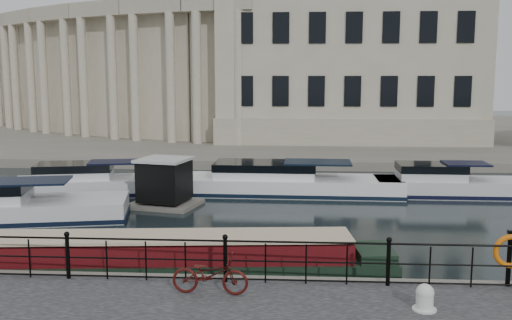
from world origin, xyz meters
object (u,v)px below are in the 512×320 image
(bicycle, at_px, (210,274))
(mooring_bollard, at_px, (425,298))
(narrowboat, at_px, (171,263))
(harbour_hut, at_px, (165,184))
(life_ring_post, at_px, (511,252))

(bicycle, distance_m, mooring_bollard, 4.87)
(bicycle, height_order, narrowboat, bicycle)
(bicycle, bearing_deg, harbour_hut, 20.81)
(bicycle, height_order, harbour_hut, harbour_hut)
(life_ring_post, distance_m, narrowboat, 8.93)
(bicycle, xyz_separation_m, narrowboat, (-1.51, 2.67, -0.66))
(mooring_bollard, distance_m, narrowboat, 7.15)
(bicycle, bearing_deg, life_ring_post, -79.71)
(bicycle, height_order, life_ring_post, life_ring_post)
(mooring_bollard, xyz_separation_m, life_ring_post, (2.37, 1.54, 0.60))
(harbour_hut, bearing_deg, mooring_bollard, -41.49)
(bicycle, xyz_separation_m, mooring_bollard, (4.82, -0.64, -0.20))
(mooring_bollard, bearing_deg, narrowboat, 152.39)
(harbour_hut, bearing_deg, life_ring_post, -30.69)
(bicycle, relative_size, life_ring_post, 1.30)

